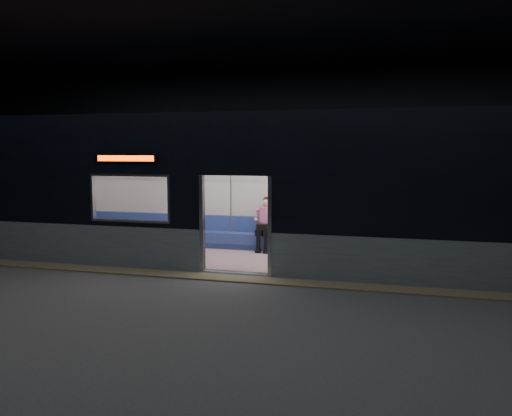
% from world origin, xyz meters
% --- Properties ---
extents(station_floor, '(24.00, 14.00, 0.01)m').
position_xyz_m(station_floor, '(0.00, 0.00, -0.01)').
color(station_floor, '#47494C').
rests_on(station_floor, ground).
extents(station_envelope, '(24.00, 14.00, 5.00)m').
position_xyz_m(station_envelope, '(0.00, 0.00, 3.66)').
color(station_envelope, black).
rests_on(station_envelope, station_floor).
extents(tactile_strip, '(22.80, 0.50, 0.03)m').
position_xyz_m(tactile_strip, '(0.00, 0.55, 0.01)').
color(tactile_strip, '#8C7F59').
rests_on(tactile_strip, station_floor).
extents(metro_car, '(18.00, 3.04, 3.35)m').
position_xyz_m(metro_car, '(-0.00, 2.54, 1.85)').
color(metro_car, '#899BA4').
rests_on(metro_car, station_floor).
extents(passenger, '(0.41, 0.69, 1.35)m').
position_xyz_m(passenger, '(0.00, 3.55, 0.79)').
color(passenger, black).
rests_on(passenger, metro_car).
extents(handbag, '(0.30, 0.28, 0.13)m').
position_xyz_m(handbag, '(-0.03, 3.33, 0.67)').
color(handbag, black).
rests_on(handbag, passenger).
extents(transit_map, '(0.91, 0.03, 0.59)m').
position_xyz_m(transit_map, '(3.61, 3.85, 1.44)').
color(transit_map, white).
rests_on(transit_map, metro_car).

